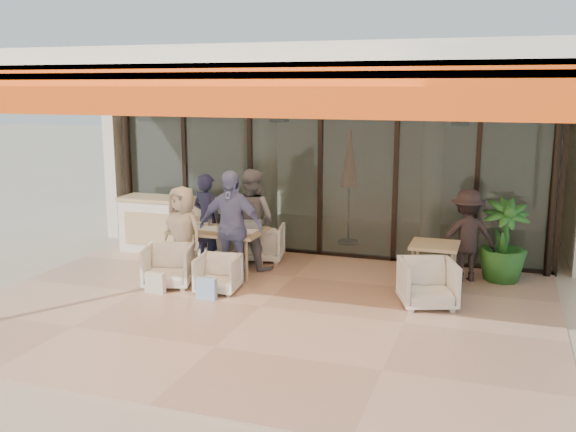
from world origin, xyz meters
name	(u,v)px	position (x,y,z in m)	size (l,w,h in m)	color
ground	(261,308)	(0.00, 0.00, 0.00)	(70.00, 70.00, 0.00)	#C6B293
terrace_floor	(261,308)	(0.00, 0.00, 0.01)	(8.00, 6.00, 0.01)	tan
terrace_structure	(251,70)	(0.00, -0.26, 3.25)	(8.00, 6.00, 3.40)	silver
glass_storefront	(320,169)	(0.00, 3.00, 1.60)	(8.08, 0.10, 3.20)	#9EADA3
interior_block	(351,126)	(0.01, 5.31, 2.23)	(9.05, 3.62, 3.52)	silver
host_counter	(169,225)	(-2.69, 2.30, 0.53)	(1.85, 0.65, 1.04)	silver
dining_table	(218,232)	(-1.28, 1.40, 0.69)	(1.50, 0.90, 0.93)	tan
chair_far_left	(220,237)	(-1.70, 2.34, 0.37)	(0.71, 0.66, 0.73)	white
chair_far_right	(263,241)	(-0.86, 2.34, 0.36)	(0.70, 0.66, 0.72)	white
chair_near_left	(168,264)	(-1.70, 0.44, 0.36)	(0.70, 0.66, 0.72)	white
chair_near_right	(218,272)	(-0.86, 0.44, 0.31)	(0.61, 0.57, 0.63)	white
diner_navy	(207,219)	(-1.70, 1.84, 0.79)	(0.58, 0.38, 1.59)	#1B1F3C
diner_grey	(252,219)	(-0.86, 1.84, 0.85)	(0.83, 0.65, 1.71)	slate
diner_cream	(183,233)	(-1.70, 0.94, 0.75)	(0.73, 0.48, 1.50)	beige
diner_periwinkle	(231,227)	(-0.86, 0.94, 0.90)	(1.05, 0.44, 1.79)	#6D78B6
tote_bag_cream	(155,284)	(-1.70, 0.04, 0.17)	(0.30, 0.10, 0.34)	silver
tote_bag_blue	(206,289)	(-0.86, 0.04, 0.17)	(0.30, 0.10, 0.34)	#99BFD8
side_table	(434,251)	(2.20, 1.53, 0.64)	(0.70, 0.70, 0.74)	tan
side_chair	(428,281)	(2.20, 0.78, 0.38)	(0.74, 0.69, 0.76)	white
standing_woman	(467,236)	(2.62, 2.21, 0.74)	(0.96, 0.55, 1.48)	black
potted_palm	(503,241)	(3.17, 2.38, 0.66)	(0.74, 0.74, 1.32)	#1E5919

